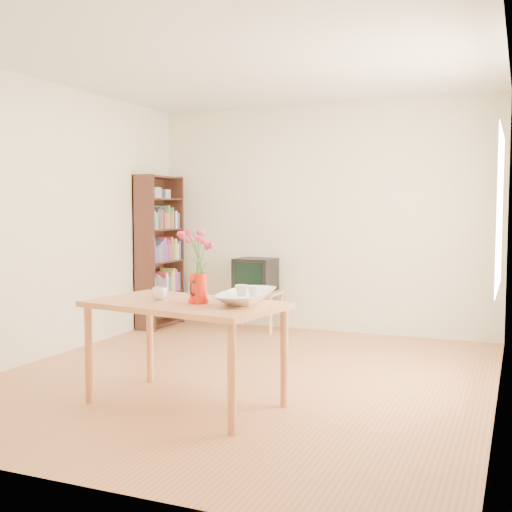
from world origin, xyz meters
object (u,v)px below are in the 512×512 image
at_px(table, 185,313).
at_px(television, 256,274).
at_px(bowl, 246,271).
at_px(pitcher, 198,289).
at_px(mug, 160,293).

bearing_deg(table, television, 111.90).
bearing_deg(bowl, table, -157.87).
height_order(pitcher, television, pitcher).
bearing_deg(bowl, pitcher, -148.41).
distance_m(table, mug, 0.26).
height_order(table, mug, mug).
height_order(bowl, television, bowl).
xyz_separation_m(table, television, (-0.63, 2.83, -0.01)).
bearing_deg(television, table, -75.75).
relative_size(bowl, television, 1.07).
relative_size(table, television, 3.34).
distance_m(table, television, 2.90).
bearing_deg(table, mug, -178.03).
bearing_deg(pitcher, table, 170.32).
distance_m(table, bowl, 0.54).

